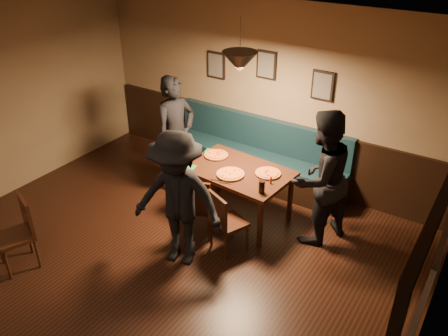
% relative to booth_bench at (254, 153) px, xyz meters
% --- Properties ---
extents(floor, '(7.00, 7.00, 0.00)m').
position_rel_booth_bench_xyz_m(floor, '(0.00, -3.20, -0.50)').
color(floor, black).
rests_on(floor, ground).
extents(ceiling, '(7.00, 7.00, 0.00)m').
position_rel_booth_bench_xyz_m(ceiling, '(0.00, -3.20, 2.30)').
color(ceiling, silver).
rests_on(ceiling, ground).
extents(wall_back, '(6.00, 0.00, 6.00)m').
position_rel_booth_bench_xyz_m(wall_back, '(0.00, 0.30, 0.90)').
color(wall_back, '#8C704F').
rests_on(wall_back, ground).
extents(wall_right, '(0.00, 7.00, 7.00)m').
position_rel_booth_bench_xyz_m(wall_right, '(3.00, -3.20, 0.90)').
color(wall_right, '#8C704F').
rests_on(wall_right, ground).
extents(wainscot, '(5.88, 0.06, 1.00)m').
position_rel_booth_bench_xyz_m(wainscot, '(0.00, 0.27, 0.00)').
color(wainscot, black).
rests_on(wainscot, ground).
extents(booth_bench, '(3.00, 0.60, 1.00)m').
position_rel_booth_bench_xyz_m(booth_bench, '(0.00, 0.00, 0.00)').
color(booth_bench, '#0F232D').
rests_on(booth_bench, ground).
extents(window_frame, '(0.06, 2.56, 1.86)m').
position_rel_booth_bench_xyz_m(window_frame, '(2.96, -2.70, 1.00)').
color(window_frame, black).
rests_on(window_frame, wall_right).
extents(window_glass, '(0.00, 2.40, 2.40)m').
position_rel_booth_bench_xyz_m(window_glass, '(2.93, -2.70, 1.00)').
color(window_glass, black).
rests_on(window_glass, wall_right).
extents(picture_left, '(0.32, 0.04, 0.42)m').
position_rel_booth_bench_xyz_m(picture_left, '(-0.90, 0.27, 1.20)').
color(picture_left, black).
rests_on(picture_left, wall_back).
extents(picture_center, '(0.32, 0.04, 0.42)m').
position_rel_booth_bench_xyz_m(picture_center, '(0.00, 0.27, 1.35)').
color(picture_center, black).
rests_on(picture_center, wall_back).
extents(picture_right, '(0.32, 0.04, 0.42)m').
position_rel_booth_bench_xyz_m(picture_right, '(0.90, 0.27, 1.20)').
color(picture_right, black).
rests_on(picture_right, wall_back).
extents(pendant_lamp, '(0.44, 0.44, 0.25)m').
position_rel_booth_bench_xyz_m(pendant_lamp, '(0.30, -0.99, 1.75)').
color(pendant_lamp, black).
rests_on(pendant_lamp, ceiling).
extents(dining_table, '(1.49, 1.02, 0.76)m').
position_rel_booth_bench_xyz_m(dining_table, '(0.30, -0.99, -0.12)').
color(dining_table, black).
rests_on(dining_table, floor).
extents(chair_near_left, '(0.51, 0.51, 0.89)m').
position_rel_booth_bench_xyz_m(chair_near_left, '(0.07, -1.59, -0.05)').
color(chair_near_left, black).
rests_on(chair_near_left, floor).
extents(chair_near_right, '(0.50, 0.50, 0.87)m').
position_rel_booth_bench_xyz_m(chair_near_right, '(0.60, -1.68, -0.06)').
color(chair_near_right, black).
rests_on(chair_near_right, floor).
extents(diner_left, '(0.59, 0.75, 1.82)m').
position_rel_booth_bench_xyz_m(diner_left, '(-0.88, -0.83, 0.41)').
color(diner_left, black).
rests_on(diner_left, floor).
extents(diner_right, '(0.99, 1.09, 1.82)m').
position_rel_booth_bench_xyz_m(diner_right, '(1.42, -0.84, 0.41)').
color(diner_right, black).
rests_on(diner_right, floor).
extents(diner_front, '(1.25, 0.88, 1.75)m').
position_rel_booth_bench_xyz_m(diner_front, '(0.19, -2.17, 0.37)').
color(diner_front, black).
rests_on(diner_front, floor).
extents(pizza_a, '(0.45, 0.45, 0.04)m').
position_rel_booth_bench_xyz_m(pizza_a, '(-0.17, -0.83, 0.28)').
color(pizza_a, orange).
rests_on(pizza_a, dining_table).
extents(pizza_b, '(0.38, 0.38, 0.04)m').
position_rel_booth_bench_xyz_m(pizza_b, '(0.30, -1.18, 0.28)').
color(pizza_b, '#C46125').
rests_on(pizza_b, dining_table).
extents(pizza_c, '(0.44, 0.44, 0.04)m').
position_rel_booth_bench_xyz_m(pizza_c, '(0.71, -0.89, 0.28)').
color(pizza_c, orange).
rests_on(pizza_c, dining_table).
extents(soda_glass, '(0.09, 0.09, 0.17)m').
position_rel_booth_bench_xyz_m(soda_glass, '(0.85, -1.33, 0.34)').
color(soda_glass, black).
rests_on(soda_glass, dining_table).
extents(tabasco_bottle, '(0.03, 0.03, 0.12)m').
position_rel_booth_bench_xyz_m(tabasco_bottle, '(0.85, -1.08, 0.32)').
color(tabasco_bottle, '#961E05').
rests_on(tabasco_bottle, dining_table).
extents(napkin_a, '(0.16, 0.16, 0.01)m').
position_rel_booth_bench_xyz_m(napkin_a, '(-0.33, -0.75, 0.26)').
color(napkin_a, '#1B671F').
rests_on(napkin_a, dining_table).
extents(napkin_b, '(0.17, 0.17, 0.01)m').
position_rel_booth_bench_xyz_m(napkin_b, '(-0.28, -1.29, 0.26)').
color(napkin_b, '#1C6928').
rests_on(napkin_b, dining_table).
extents(cutlery_set, '(0.17, 0.06, 0.00)m').
position_rel_booth_bench_xyz_m(cutlery_set, '(0.27, -1.40, 0.26)').
color(cutlery_set, silver).
rests_on(cutlery_set, dining_table).
extents(cafe_chair_far, '(0.52, 0.52, 0.91)m').
position_rel_booth_bench_xyz_m(cafe_chair_far, '(-1.37, -3.35, -0.04)').
color(cafe_chair_far, black).
rests_on(cafe_chair_far, floor).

